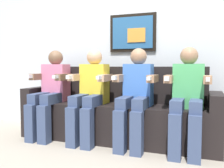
{
  "coord_description": "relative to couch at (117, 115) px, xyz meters",
  "views": [
    {
      "loc": [
        1.0,
        -2.53,
        0.9
      ],
      "look_at": [
        0.0,
        0.15,
        0.7
      ],
      "focal_mm": 39.95,
      "sensor_mm": 36.0,
      "label": 1
    }
  ],
  "objects": [
    {
      "name": "person_right_center",
      "position": [
        0.28,
        -0.17,
        0.29
      ],
      "size": [
        0.46,
        0.56,
        1.11
      ],
      "color": "#3F72CC",
      "rests_on": "ground_plane"
    },
    {
      "name": "ground_plane",
      "position": [
        0.0,
        -0.33,
        -0.31
      ],
      "size": [
        6.21,
        6.21,
        0.0
      ],
      "primitive_type": "plane",
      "color": "#9E9384"
    },
    {
      "name": "person_leftmost",
      "position": [
        -0.84,
        -0.17,
        0.29
      ],
      "size": [
        0.46,
        0.56,
        1.11
      ],
      "color": "pink",
      "rests_on": "ground_plane"
    },
    {
      "name": "back_wall_assembly",
      "position": [
        0.0,
        0.44,
        0.99
      ],
      "size": [
        4.78,
        0.1,
        2.6
      ],
      "color": "silver",
      "rests_on": "ground_plane"
    },
    {
      "name": "person_left_center",
      "position": [
        -0.28,
        -0.17,
        0.29
      ],
      "size": [
        0.46,
        0.56,
        1.11
      ],
      "color": "yellow",
      "rests_on": "ground_plane"
    },
    {
      "name": "couch",
      "position": [
        0.0,
        0.0,
        0.0
      ],
      "size": [
        2.38,
        0.58,
        0.9
      ],
      "color": "black",
      "rests_on": "ground_plane"
    },
    {
      "name": "person_rightmost",
      "position": [
        0.84,
        -0.17,
        0.29
      ],
      "size": [
        0.46,
        0.56,
        1.11
      ],
      "color": "#4CB266",
      "rests_on": "ground_plane"
    }
  ]
}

